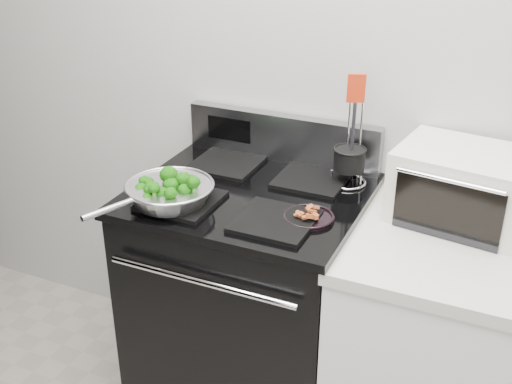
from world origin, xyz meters
The scene contains 8 objects.
back_wall centered at (0.00, 1.75, 1.35)m, with size 4.00×0.02×2.70m, color #B4B2AB.
gas_range centered at (-0.30, 1.41, 0.49)m, with size 0.79×0.69×1.13m.
counter centered at (0.39, 1.41, 0.46)m, with size 0.62×0.68×0.92m.
skillet centered at (-0.49, 1.21, 1.00)m, with size 0.30×0.45×0.06m.
broccoli_pile centered at (-0.49, 1.21, 1.02)m, with size 0.23×0.23×0.08m, color #083104, non-canonical shape.
bacon_plate centered at (-0.04, 1.31, 0.97)m, with size 0.16×0.16×0.04m.
utensil_holder centered at (-0.01, 1.61, 1.02)m, with size 0.13×0.13×0.40m.
toaster_oven centered at (0.38, 1.56, 1.04)m, with size 0.45×0.37×0.24m.
Camera 1 is at (0.54, -0.39, 1.93)m, focal length 45.00 mm.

